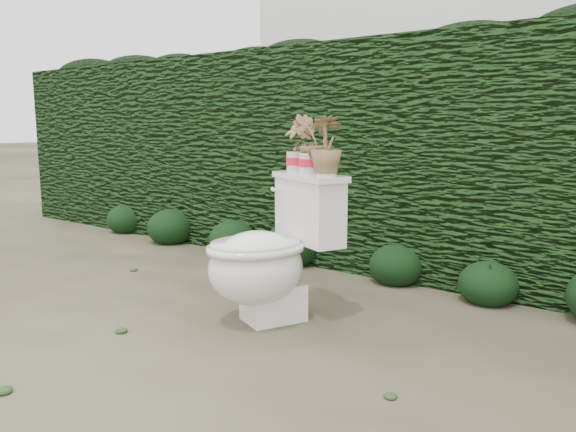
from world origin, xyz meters
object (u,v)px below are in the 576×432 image
Objects in this scene: potted_plant_center at (309,145)px; toilet at (270,256)px; potted_plant_left at (296,147)px; potted_plant_right at (327,147)px.

toilet is at bearing 33.43° from potted_plant_center.
toilet is at bearing -57.86° from potted_plant_left.
potted_plant_left is at bearing -58.99° from potted_plant_center.
potted_plant_center is 0.17m from potted_plant_right.
potted_plant_left is 0.31m from potted_plant_right.
potted_plant_left is at bearing 121.34° from toilet.
potted_plant_left is 0.94× the size of potted_plant_right.
toilet is 2.69× the size of potted_plant_center.
potted_plant_right reaches higher than toilet.
potted_plant_center reaches higher than potted_plant_right.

